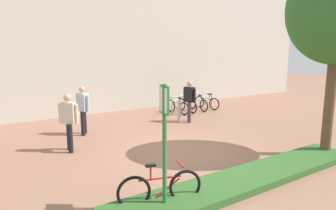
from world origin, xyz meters
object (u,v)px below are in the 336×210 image
Objects in this scene: bollard_steel at (179,111)px; person_suited_navy at (189,99)px; parking_sign_post at (165,130)px; bike_at_sign at (160,188)px; bike_rack_cluster at (193,104)px; person_shirt_white at (83,107)px; person_shirt_blue at (69,119)px.

person_suited_navy reaches higher than bollard_steel.
bike_at_sign is at bearing 82.09° from parking_sign_post.
parking_sign_post reaches higher than bike_rack_cluster.
bike_at_sign is at bearing -128.27° from bollard_steel.
parking_sign_post is 1.38× the size of person_suited_navy.
bike_rack_cluster is 5.98m from person_shirt_white.
bollard_steel is (4.33, 5.48, 0.10)m from bike_at_sign.
bike_rack_cluster is 1.54× the size of person_shirt_white.
person_shirt_blue is (-0.53, 4.39, -0.57)m from parking_sign_post.
person_shirt_blue is 5.31m from person_suited_navy.
person_shirt_white is (0.36, 5.75, 0.63)m from bike_at_sign.
parking_sign_post is 7.25m from bollard_steel.
person_suited_navy is (0.32, -0.25, 0.53)m from bollard_steel.
bike_at_sign is at bearing -93.60° from person_shirt_white.
bike_at_sign is 1.81× the size of bollard_steel.
person_shirt_blue reaches higher than bike_rack_cluster.
parking_sign_post reaches higher than person_shirt_white.
person_shirt_blue is (-0.56, 4.19, 0.63)m from bike_at_sign.
person_shirt_white and person_suited_navy have the same top height.
bollard_steel is at bearing 142.32° from person_suited_navy.
person_shirt_white is (0.92, 1.56, 0.00)m from person_shirt_blue.
person_suited_navy is at bearing -6.92° from person_shirt_white.
bike_rack_cluster is at bearing 48.50° from bike_at_sign.
parking_sign_post is at bearing -93.75° from person_shirt_white.
person_shirt_white reaches higher than bike_rack_cluster.
parking_sign_post is 0.90× the size of bike_rack_cluster.
person_suited_navy is at bearing 48.37° from bike_at_sign.
person_shirt_blue is at bearing -168.69° from person_suited_navy.
parking_sign_post is 1.23m from bike_at_sign.
bollard_steel is 4.01m from person_shirt_white.
person_shirt_blue reaches higher than bollard_steel.
parking_sign_post is 4.46m from person_shirt_blue.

